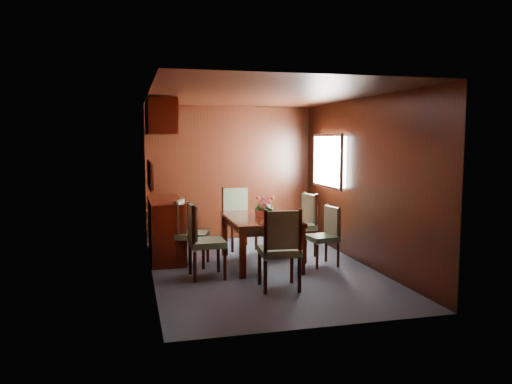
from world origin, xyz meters
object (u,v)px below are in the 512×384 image
object	(u,v)px
sideboard	(166,229)
flower_centerpiece	(264,207)
chair_left_near	(201,236)
chair_head	(281,245)
dining_table	(260,224)
chair_right_near	(326,232)

from	to	relation	value
sideboard	flower_centerpiece	xyz separation A→B (m)	(1.38, -0.65, 0.38)
sideboard	chair_left_near	bearing A→B (deg)	-73.13
chair_head	sideboard	bearing A→B (deg)	125.91
chair_left_near	chair_head	world-z (taller)	chair_head
sideboard	dining_table	world-z (taller)	sideboard
flower_centerpiece	chair_head	bearing A→B (deg)	-97.01
chair_right_near	chair_head	bearing A→B (deg)	128.51
flower_centerpiece	chair_right_near	bearing A→B (deg)	-22.78
chair_right_near	flower_centerpiece	distance (m)	0.96
chair_head	flower_centerpiece	distance (m)	1.40
dining_table	chair_left_near	size ratio (longest dim) A/B	1.52
dining_table	chair_left_near	world-z (taller)	chair_left_near
chair_left_near	chair_head	distance (m)	1.15
flower_centerpiece	chair_left_near	bearing A→B (deg)	-150.29
dining_table	chair_head	size ratio (longest dim) A/B	1.50
dining_table	chair_right_near	size ratio (longest dim) A/B	1.74
chair_head	flower_centerpiece	bearing A→B (deg)	87.79
chair_head	flower_centerpiece	xyz separation A→B (m)	(0.17, 1.36, 0.28)
dining_table	chair_left_near	bearing A→B (deg)	-150.87
chair_left_near	chair_right_near	distance (m)	1.85
chair_right_near	flower_centerpiece	bearing A→B (deg)	60.27
chair_right_near	flower_centerpiece	size ratio (longest dim) A/B	3.00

